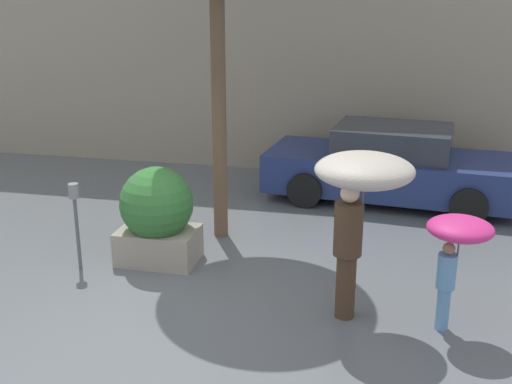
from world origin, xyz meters
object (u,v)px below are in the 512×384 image
person_child (457,241)px  parked_car_near (391,166)px  person_adult (361,188)px  parking_meter (75,208)px  planter_box (157,215)px

person_child → parked_car_near: bearing=109.1°
person_adult → parking_meter: bearing=-178.0°
person_adult → person_child: size_ratio=1.47×
planter_box → parked_car_near: size_ratio=0.30×
planter_box → parking_meter: bearing=-155.1°
planter_box → parked_car_near: bearing=48.1°
planter_box → person_adult: 3.14m
parked_car_near → parking_meter: 5.69m
planter_box → parked_car_near: planter_box is taller
person_adult → planter_box: bearing=170.5°
planter_box → parking_meter: planter_box is taller
person_child → person_adult: bearing=-172.5°
parking_meter → planter_box: bearing=24.9°
planter_box → person_child: (3.89, -1.08, 0.40)m
parking_meter → person_adult: bearing=-8.7°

